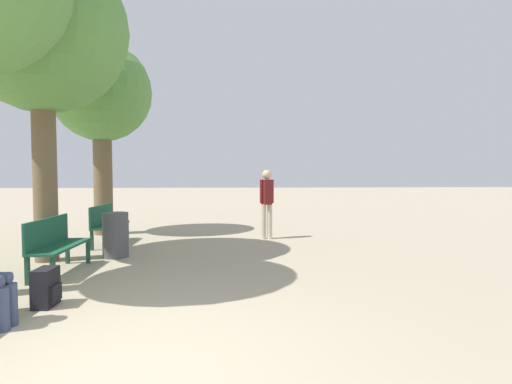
# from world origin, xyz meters

# --- Properties ---
(ground_plane) EXTENTS (80.00, 80.00, 0.00)m
(ground_plane) POSITION_xyz_m (0.00, 0.00, 0.00)
(ground_plane) COLOR tan
(bench_row_1) EXTENTS (0.47, 1.52, 0.93)m
(bench_row_1) POSITION_xyz_m (-2.01, 3.44, 0.54)
(bench_row_1) COLOR #195138
(bench_row_1) RESTS_ON ground_plane
(bench_row_2) EXTENTS (0.47, 1.52, 0.93)m
(bench_row_2) POSITION_xyz_m (-2.01, 6.12, 0.54)
(bench_row_2) COLOR #195138
(bench_row_2) RESTS_ON ground_plane
(tree_row_1) EXTENTS (3.17, 3.17, 6.00)m
(tree_row_1) POSITION_xyz_m (-2.59, 4.41, 4.36)
(tree_row_1) COLOR brown
(tree_row_1) RESTS_ON ground_plane
(tree_row_2) EXTENTS (2.67, 2.67, 5.20)m
(tree_row_2) POSITION_xyz_m (-2.59, 7.70, 3.78)
(tree_row_2) COLOR brown
(tree_row_2) RESTS_ON ground_plane
(backpack) EXTENTS (0.26, 0.37, 0.49)m
(backpack) POSITION_xyz_m (-1.36, 1.74, 0.24)
(backpack) COLOR black
(backpack) RESTS_ON ground_plane
(pedestrian_near) EXTENTS (0.36, 0.29, 1.76)m
(pedestrian_near) POSITION_xyz_m (1.81, 6.70, 1.01)
(pedestrian_near) COLOR beige
(pedestrian_near) RESTS_ON ground_plane
(trash_bin) EXTENTS (0.50, 0.50, 0.89)m
(trash_bin) POSITION_xyz_m (-1.37, 4.69, 0.45)
(trash_bin) COLOR #4C4C51
(trash_bin) RESTS_ON ground_plane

